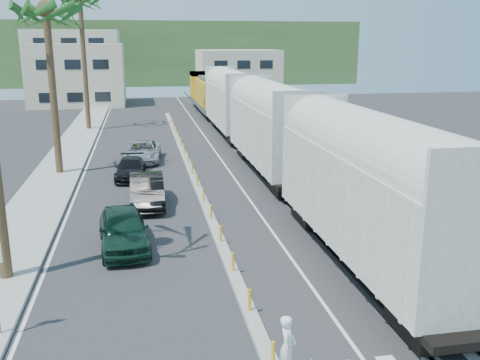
% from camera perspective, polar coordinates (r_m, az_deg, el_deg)
% --- Properties ---
extents(ground, '(140.00, 140.00, 0.00)m').
position_cam_1_polar(ground, '(15.47, 2.57, -17.64)').
color(ground, '#28282B').
rests_on(ground, ground).
extents(sidewalk, '(3.00, 90.00, 0.15)m').
position_cam_1_polar(sidewalk, '(38.99, -18.36, 1.72)').
color(sidewalk, gray).
rests_on(sidewalk, ground).
extents(rails, '(1.56, 100.00, 0.06)m').
position_cam_1_polar(rails, '(42.32, 0.60, 3.37)').
color(rails, black).
rests_on(rails, ground).
extents(median, '(0.45, 60.00, 0.85)m').
position_cam_1_polar(median, '(33.83, -5.08, 0.56)').
color(median, gray).
rests_on(median, ground).
extents(lane_markings, '(9.42, 90.00, 0.01)m').
position_cam_1_polar(lane_markings, '(38.63, -8.99, 2.07)').
color(lane_markings, silver).
rests_on(lane_markings, ground).
extents(freight_train, '(3.00, 60.94, 5.85)m').
position_cam_1_polar(freight_train, '(39.42, 1.33, 6.78)').
color(freight_train, '#ADAC9F').
rests_on(freight_train, ground).
extents(buildings, '(38.00, 27.00, 10.00)m').
position_cam_1_polar(buildings, '(84.54, -13.10, 11.56)').
color(buildings, beige).
rests_on(buildings, ground).
extents(hillside, '(80.00, 20.00, 12.00)m').
position_cam_1_polar(hillside, '(112.80, -9.26, 13.24)').
color(hillside, '#385628').
rests_on(hillside, ground).
extents(car_lead, '(2.72, 5.08, 1.62)m').
position_cam_1_polar(car_lead, '(22.40, -12.33, -5.15)').
color(car_lead, '#0F2F21').
rests_on(car_lead, ground).
extents(car_second, '(1.76, 4.87, 1.60)m').
position_cam_1_polar(car_second, '(27.95, -9.90, -1.10)').
color(car_second, black).
rests_on(car_second, ground).
extents(car_third, '(2.24, 4.48, 1.24)m').
position_cam_1_polar(car_third, '(33.75, -11.61, 1.21)').
color(car_third, black).
rests_on(car_third, ground).
extents(car_rear, '(3.18, 5.46, 1.41)m').
position_cam_1_polar(car_rear, '(38.46, -10.29, 3.03)').
color(car_rear, '#B1B4B7').
rests_on(car_rear, ground).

